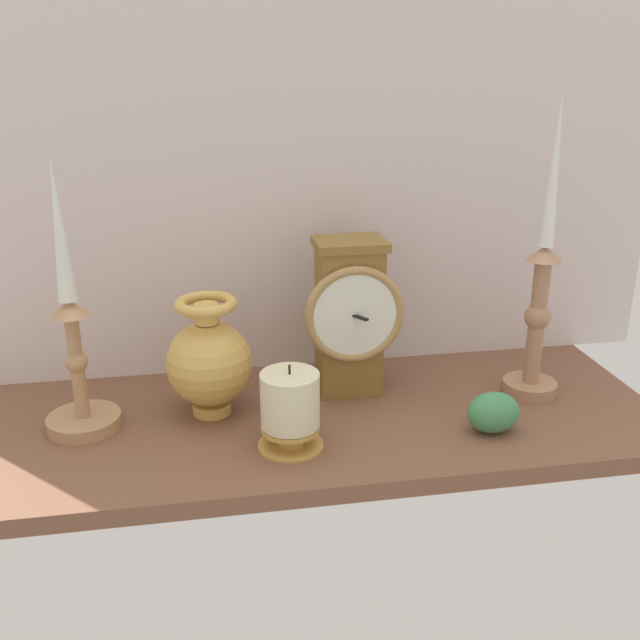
{
  "coord_description": "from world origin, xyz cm",
  "views": [
    {
      "loc": [
        -12.51,
        -86.77,
        46.78
      ],
      "look_at": [
        2.56,
        0.0,
        14.0
      ],
      "focal_mm": 39.9,
      "sensor_mm": 36.0,
      "label": 1
    }
  ],
  "objects_px": {
    "mantel_clock": "(350,316)",
    "candlestick_tall_center": "(75,351)",
    "pillar_candle_front": "(290,409)",
    "candlestick_tall_left": "(539,299)",
    "brass_vase_bulbous": "(209,360)"
  },
  "relations": [
    {
      "from": "brass_vase_bulbous",
      "to": "pillar_candle_front",
      "type": "height_order",
      "value": "brass_vase_bulbous"
    },
    {
      "from": "candlestick_tall_left",
      "to": "pillar_candle_front",
      "type": "relative_size",
      "value": 3.78
    },
    {
      "from": "candlestick_tall_left",
      "to": "candlestick_tall_center",
      "type": "bearing_deg",
      "value": 179.88
    },
    {
      "from": "candlestick_tall_center",
      "to": "mantel_clock",
      "type": "bearing_deg",
      "value": 7.63
    },
    {
      "from": "candlestick_tall_center",
      "to": "pillar_candle_front",
      "type": "distance_m",
      "value": 0.29
    },
    {
      "from": "brass_vase_bulbous",
      "to": "pillar_candle_front",
      "type": "distance_m",
      "value": 0.15
    },
    {
      "from": "pillar_candle_front",
      "to": "candlestick_tall_left",
      "type": "bearing_deg",
      "value": 14.28
    },
    {
      "from": "mantel_clock",
      "to": "candlestick_tall_left",
      "type": "xyz_separation_m",
      "value": [
        0.26,
        -0.05,
        0.03
      ]
    },
    {
      "from": "mantel_clock",
      "to": "pillar_candle_front",
      "type": "distance_m",
      "value": 0.19
    },
    {
      "from": "mantel_clock",
      "to": "pillar_candle_front",
      "type": "height_order",
      "value": "mantel_clock"
    },
    {
      "from": "mantel_clock",
      "to": "candlestick_tall_center",
      "type": "relative_size",
      "value": 0.64
    },
    {
      "from": "candlestick_tall_center",
      "to": "pillar_candle_front",
      "type": "relative_size",
      "value": 3.18
    },
    {
      "from": "mantel_clock",
      "to": "candlestick_tall_center",
      "type": "height_order",
      "value": "candlestick_tall_center"
    },
    {
      "from": "mantel_clock",
      "to": "candlestick_tall_center",
      "type": "distance_m",
      "value": 0.38
    },
    {
      "from": "pillar_candle_front",
      "to": "mantel_clock",
      "type": "bearing_deg",
      "value": 53.69
    }
  ]
}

